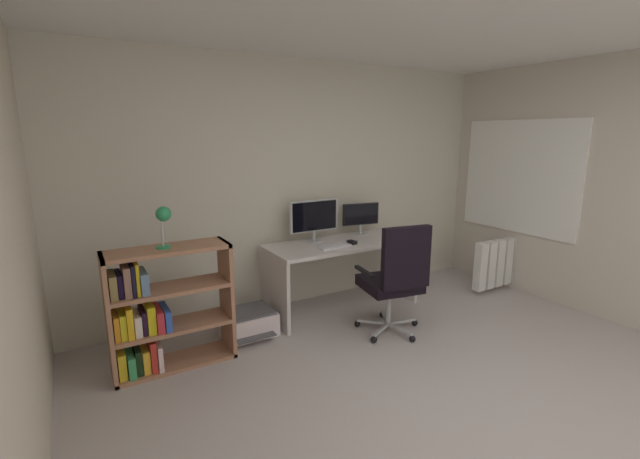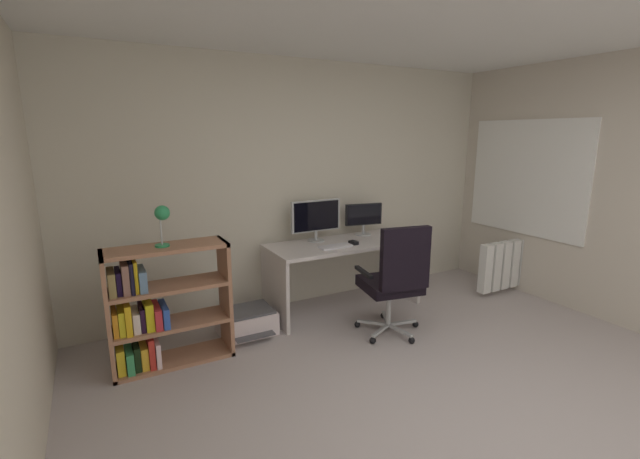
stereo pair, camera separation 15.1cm
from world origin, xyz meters
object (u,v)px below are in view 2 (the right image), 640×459
object	(u,v)px
office_chair	(395,277)
desk_lamp	(162,217)
monitor_secondary	(364,216)
radiator	(513,263)
monitor_main	(316,217)
printer	(247,321)
desk	(344,259)
computer_mouse	(354,243)
bookshelf	(156,311)
keyboard	(335,246)

from	to	relation	value
office_chair	desk_lamp	world-z (taller)	desk_lamp
monitor_secondary	radiator	distance (m)	1.92
monitor_main	office_chair	distance (m)	1.11
office_chair	printer	size ratio (longest dim) A/B	2.10
desk	office_chair	bearing A→B (deg)	-86.12
monitor_secondary	desk_lamp	world-z (taller)	desk_lamp
printer	computer_mouse	bearing A→B (deg)	-1.60
monitor_secondary	radiator	world-z (taller)	monitor_secondary
office_chair	bookshelf	bearing A→B (deg)	165.71
monitor_secondary	desk_lamp	distance (m)	2.27
desk	monitor_secondary	xyz separation A→B (m)	(0.37, 0.18, 0.40)
office_chair	radiator	size ratio (longest dim) A/B	1.03
monitor_secondary	office_chair	size ratio (longest dim) A/B	0.40
monitor_secondary	printer	distance (m)	1.73
desk	monitor_secondary	world-z (taller)	monitor_secondary
desk	computer_mouse	size ratio (longest dim) A/B	16.23
keyboard	monitor_secondary	bearing A→B (deg)	28.92
radiator	desk_lamp	bearing A→B (deg)	176.78
office_chair	printer	bearing A→B (deg)	148.69
monitor_secondary	monitor_main	bearing A→B (deg)	-179.98
office_chair	bookshelf	size ratio (longest dim) A/B	1.09
monitor_main	radiator	distance (m)	2.48
printer	office_chair	bearing A→B (deg)	-31.31
keyboard	radiator	size ratio (longest dim) A/B	0.33
computer_mouse	desk_lamp	size ratio (longest dim) A/B	0.31
monitor_secondary	keyboard	xyz separation A→B (m)	(-0.56, -0.33, -0.20)
monitor_main	printer	world-z (taller)	monitor_main
printer	desk	bearing A→B (deg)	4.68
bookshelf	computer_mouse	bearing A→B (deg)	5.09
radiator	keyboard	bearing A→B (deg)	170.62
radiator	office_chair	bearing A→B (deg)	-171.70
desk	keyboard	distance (m)	0.31
monitor_secondary	radiator	bearing A→B (deg)	-22.45
keyboard	office_chair	distance (m)	0.72
monitor_secondary	keyboard	distance (m)	0.68
printer	bookshelf	bearing A→B (deg)	-165.63
monitor_secondary	printer	size ratio (longest dim) A/B	0.83
monitor_secondary	computer_mouse	world-z (taller)	monitor_secondary
monitor_main	computer_mouse	bearing A→B (deg)	-47.13
monitor_secondary	computer_mouse	size ratio (longest dim) A/B	4.27
bookshelf	monitor_main	bearing A→B (deg)	15.71
keyboard	computer_mouse	distance (m)	0.23
radiator	monitor_secondary	bearing A→B (deg)	157.55
office_chair	desk_lamp	size ratio (longest dim) A/B	3.33
desk	monitor_secondary	distance (m)	0.57
monitor_secondary	bookshelf	xyz separation A→B (m)	(-2.31, -0.48, -0.48)
monitor_secondary	computer_mouse	distance (m)	0.49
computer_mouse	bookshelf	world-z (taller)	bookshelf
keyboard	desk_lamp	size ratio (longest dim) A/B	1.05
computer_mouse	desk_lamp	distance (m)	1.94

